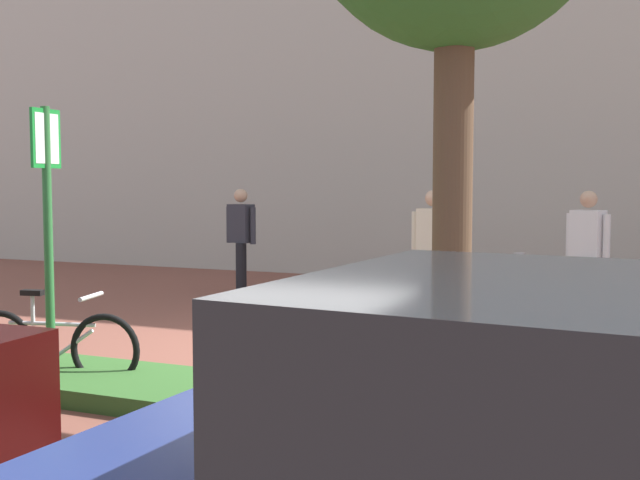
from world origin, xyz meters
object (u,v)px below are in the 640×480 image
(parking_sign_post, at_px, (47,205))
(person_suited_dark, at_px, (241,234))
(bike_at_sign, at_px, (53,346))
(person_shirt_white, at_px, (587,248))
(person_casual_tan, at_px, (433,244))
(bollard_steel, at_px, (519,287))

(parking_sign_post, xyz_separation_m, person_suited_dark, (-1.15, 5.70, -0.64))
(bike_at_sign, bearing_deg, person_suited_dark, 101.07)
(bike_at_sign, xyz_separation_m, person_shirt_white, (4.27, 5.02, 0.63))
(parking_sign_post, relative_size, person_casual_tan, 1.45)
(bike_at_sign, height_order, person_shirt_white, person_shirt_white)
(bollard_steel, xyz_separation_m, person_suited_dark, (-4.53, 0.70, 0.53))
(person_suited_dark, distance_m, person_casual_tan, 3.45)
(bollard_steel, bearing_deg, person_suited_dark, 171.23)
(person_shirt_white, bearing_deg, parking_sign_post, -129.74)
(bollard_steel, relative_size, person_suited_dark, 0.52)
(person_shirt_white, bearing_deg, bike_at_sign, -130.41)
(person_shirt_white, relative_size, person_suited_dark, 1.00)
(person_suited_dark, bearing_deg, parking_sign_post, -78.64)
(person_suited_dark, bearing_deg, bike_at_sign, -78.93)
(bollard_steel, relative_size, person_casual_tan, 0.52)
(bike_at_sign, relative_size, bollard_steel, 1.84)
(person_casual_tan, bearing_deg, person_suited_dark, 167.47)
(bike_at_sign, relative_size, person_suited_dark, 0.96)
(bollard_steel, height_order, person_shirt_white, person_shirt_white)
(person_shirt_white, xyz_separation_m, person_suited_dark, (-5.37, 0.61, 0.00))
(parking_sign_post, height_order, person_shirt_white, parking_sign_post)
(parking_sign_post, relative_size, bollard_steel, 2.77)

